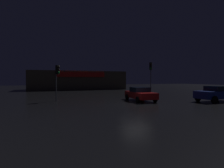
{
  "coord_description": "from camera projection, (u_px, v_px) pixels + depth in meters",
  "views": [
    {
      "loc": [
        -7.57,
        -13.97,
        2.22
      ],
      "look_at": [
        -1.05,
        3.25,
        1.75
      ],
      "focal_mm": 28.67,
      "sensor_mm": 36.0,
      "label": 1
    }
  ],
  "objects": [
    {
      "name": "traffic_signal_opposite",
      "position": [
        57.0,
        74.0,
        18.1
      ],
      "size": [
        0.43,
        0.41,
        3.67
      ],
      "color": "#595B60",
      "rests_on": "ground"
    },
    {
      "name": "traffic_signal_main",
      "position": [
        151.0,
        70.0,
        23.17
      ],
      "size": [
        0.42,
        0.43,
        4.44
      ],
      "color": "#595B60",
      "rests_on": "ground"
    },
    {
      "name": "car_far",
      "position": [
        140.0,
        94.0,
        18.55
      ],
      "size": [
        2.28,
        4.34,
        1.42
      ],
      "color": "#A51414",
      "rests_on": "ground"
    },
    {
      "name": "ground_plane",
      "position": [
        136.0,
        105.0,
        15.8
      ],
      "size": [
        120.0,
        120.0,
        0.0
      ],
      "primitive_type": "plane",
      "color": "black"
    },
    {
      "name": "car_near",
      "position": [
        216.0,
        94.0,
        17.81
      ],
      "size": [
        4.12,
        2.15,
        1.57
      ],
      "color": "navy",
      "rests_on": "ground"
    },
    {
      "name": "store_building",
      "position": [
        78.0,
        80.0,
        40.3
      ],
      "size": [
        20.5,
        7.95,
        4.03
      ],
      "color": "brown",
      "rests_on": "ground"
    }
  ]
}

